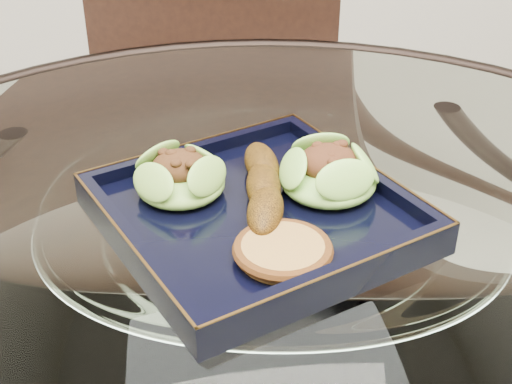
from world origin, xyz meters
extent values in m
cylinder|color=white|center=(0.00, 0.00, 0.76)|extent=(1.10, 1.10, 0.01)
torus|color=black|center=(0.00, 0.00, 0.76)|extent=(1.13, 1.13, 0.02)
cylinder|color=black|center=(0.28, 0.28, 0.38)|extent=(0.04, 0.04, 0.75)
cylinder|color=black|center=(-0.28, 0.28, 0.38)|extent=(0.04, 0.04, 0.75)
cube|color=black|center=(-0.06, 0.47, 0.52)|extent=(0.58, 0.58, 0.04)
cylinder|color=black|center=(-0.20, 0.71, 0.25)|extent=(0.04, 0.04, 0.50)
cylinder|color=black|center=(0.19, 0.61, 0.25)|extent=(0.04, 0.04, 0.50)
cube|color=black|center=(-0.01, 0.03, 0.77)|extent=(0.36, 0.36, 0.02)
ellipsoid|color=#6C9F2E|center=(-0.08, 0.07, 0.80)|extent=(0.11, 0.11, 0.03)
ellipsoid|color=#5BA32F|center=(0.07, 0.06, 0.80)|extent=(0.12, 0.12, 0.03)
ellipsoid|color=#5E3909|center=(0.00, 0.05, 0.80)|extent=(0.05, 0.16, 0.03)
cylinder|color=#A88138|center=(0.00, -0.05, 0.79)|extent=(0.08, 0.08, 0.01)
camera|label=1|loc=(-0.09, -0.54, 1.16)|focal=50.00mm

